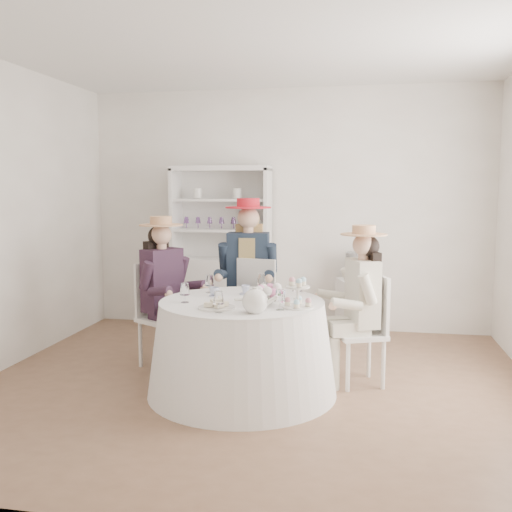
# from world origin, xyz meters

# --- Properties ---
(ground) EXTENTS (4.50, 4.50, 0.00)m
(ground) POSITION_xyz_m (0.00, 0.00, 0.00)
(ground) COLOR brown
(ground) RESTS_ON ground
(ceiling) EXTENTS (4.50, 4.50, 0.00)m
(ceiling) POSITION_xyz_m (0.00, 0.00, 2.70)
(ceiling) COLOR white
(ceiling) RESTS_ON wall_back
(wall_back) EXTENTS (4.50, 0.00, 4.50)m
(wall_back) POSITION_xyz_m (0.00, 2.00, 1.35)
(wall_back) COLOR silver
(wall_back) RESTS_ON ground
(wall_front) EXTENTS (4.50, 0.00, 4.50)m
(wall_front) POSITION_xyz_m (0.00, -2.00, 1.35)
(wall_front) COLOR silver
(wall_front) RESTS_ON ground
(tea_table) EXTENTS (1.48, 1.48, 0.73)m
(tea_table) POSITION_xyz_m (-0.06, -0.17, 0.36)
(tea_table) COLOR white
(tea_table) RESTS_ON ground
(hutch) EXTENTS (1.19, 0.68, 1.84)m
(hutch) POSITION_xyz_m (-0.69, 1.76, 0.65)
(hutch) COLOR silver
(hutch) RESTS_ON ground
(side_table) EXTENTS (0.51, 0.51, 0.62)m
(side_table) POSITION_xyz_m (0.83, 1.69, 0.31)
(side_table) COLOR silver
(side_table) RESTS_ON ground
(hatbox) EXTENTS (0.34, 0.34, 0.29)m
(hatbox) POSITION_xyz_m (0.83, 1.69, 0.77)
(hatbox) COLOR black
(hatbox) RESTS_ON side_table
(guest_left) EXTENTS (0.58, 0.53, 1.35)m
(guest_left) POSITION_xyz_m (-0.88, 0.34, 0.76)
(guest_left) COLOR silver
(guest_left) RESTS_ON ground
(guest_mid) EXTENTS (0.55, 0.57, 1.50)m
(guest_mid) POSITION_xyz_m (-0.20, 0.78, 0.85)
(guest_mid) COLOR silver
(guest_mid) RESTS_ON ground
(guest_right) EXTENTS (0.54, 0.49, 1.31)m
(guest_right) POSITION_xyz_m (0.84, 0.18, 0.74)
(guest_right) COLOR silver
(guest_right) RESTS_ON ground
(spare_chair) EXTENTS (0.47, 0.47, 0.96)m
(spare_chair) POSITION_xyz_m (-0.08, 0.75, 0.51)
(spare_chair) COLOR silver
(spare_chair) RESTS_ON ground
(teacup_a) EXTENTS (0.09, 0.09, 0.06)m
(teacup_a) POSITION_xyz_m (-0.31, -0.04, 0.76)
(teacup_a) COLOR white
(teacup_a) RESTS_ON tea_table
(teacup_b) EXTENTS (0.08, 0.08, 0.07)m
(teacup_b) POSITION_xyz_m (-0.08, 0.08, 0.77)
(teacup_b) COLOR white
(teacup_b) RESTS_ON tea_table
(teacup_c) EXTENTS (0.10, 0.10, 0.07)m
(teacup_c) POSITION_xyz_m (0.23, -0.08, 0.77)
(teacup_c) COLOR white
(teacup_c) RESTS_ON tea_table
(flower_bowl) EXTENTS (0.23, 0.23, 0.06)m
(flower_bowl) POSITION_xyz_m (0.13, -0.23, 0.76)
(flower_bowl) COLOR white
(flower_bowl) RESTS_ON tea_table
(flower_arrangement) EXTENTS (0.19, 0.19, 0.07)m
(flower_arrangement) POSITION_xyz_m (0.14, -0.26, 0.83)
(flower_arrangement) COLOR pink
(flower_arrangement) RESTS_ON tea_table
(table_teapot) EXTENTS (0.26, 0.18, 0.19)m
(table_teapot) POSITION_xyz_m (0.12, -0.58, 0.81)
(table_teapot) COLOR white
(table_teapot) RESTS_ON tea_table
(sandwich_plate) EXTENTS (0.27, 0.27, 0.06)m
(sandwich_plate) POSITION_xyz_m (-0.18, -0.49, 0.75)
(sandwich_plate) COLOR white
(sandwich_plate) RESTS_ON tea_table
(cupcake_stand) EXTENTS (0.23, 0.23, 0.22)m
(cupcake_stand) POSITION_xyz_m (0.39, -0.35, 0.81)
(cupcake_stand) COLOR white
(cupcake_stand) RESTS_ON tea_table
(stemware_set) EXTENTS (0.90, 0.94, 0.15)m
(stemware_set) POSITION_xyz_m (-0.06, -0.17, 0.81)
(stemware_set) COLOR white
(stemware_set) RESTS_ON tea_table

